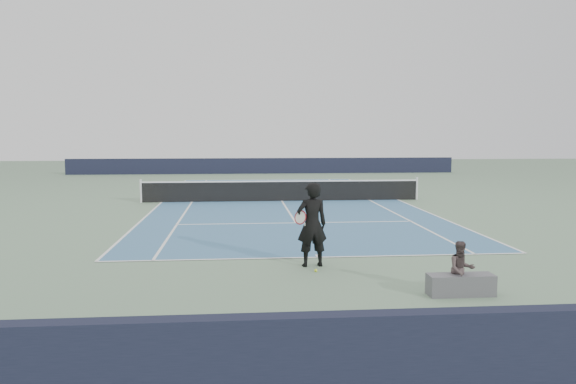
{
  "coord_description": "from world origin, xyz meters",
  "views": [
    {
      "loc": [
        -1.99,
        -25.69,
        3.15
      ],
      "look_at": [
        -0.28,
        -6.37,
        1.1
      ],
      "focal_mm": 35.0,
      "sensor_mm": 36.0,
      "label": 1
    }
  ],
  "objects": [
    {
      "name": "windscreen_near",
      "position": [
        0.0,
        -19.88,
        0.6
      ],
      "size": [
        30.0,
        0.25,
        1.2
      ],
      "primitive_type": "cube",
      "color": "black",
      "rests_on": "ground"
    },
    {
      "name": "court_surface",
      "position": [
        0.0,
        0.0,
        0.01
      ],
      "size": [
        10.97,
        23.77,
        0.01
      ],
      "primitive_type": "cube",
      "color": "#3C6A90",
      "rests_on": "ground"
    },
    {
      "name": "tennis_ball",
      "position": [
        -0.26,
        -13.32,
        0.04
      ],
      "size": [
        0.07,
        0.07,
        0.07
      ],
      "primitive_type": "sphere",
      "color": "#CFE22E",
      "rests_on": "ground"
    },
    {
      "name": "tennis_player",
      "position": [
        -0.28,
        -12.75,
        1.0
      ],
      "size": [
        0.86,
        0.64,
        2.0
      ],
      "color": "black",
      "rests_on": "ground"
    },
    {
      "name": "tennis_net",
      "position": [
        0.0,
        0.0,
        0.5
      ],
      "size": [
        12.9,
        0.1,
        1.07
      ],
      "color": "silver",
      "rests_on": "ground"
    },
    {
      "name": "ground",
      "position": [
        0.0,
        0.0,
        0.0
      ],
      "size": [
        80.0,
        80.0,
        0.0
      ],
      "primitive_type": "plane",
      "color": "slate"
    },
    {
      "name": "windscreen_far",
      "position": [
        0.0,
        17.88,
        0.6
      ],
      "size": [
        30.0,
        0.25,
        1.2
      ],
      "primitive_type": "cube",
      "color": "black",
      "rests_on": "ground"
    },
    {
      "name": "spectator_bench",
      "position": [
        2.3,
        -15.38,
        0.37
      ],
      "size": [
        1.29,
        0.42,
        1.1
      ],
      "color": "#555358",
      "rests_on": "ground"
    }
  ]
}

